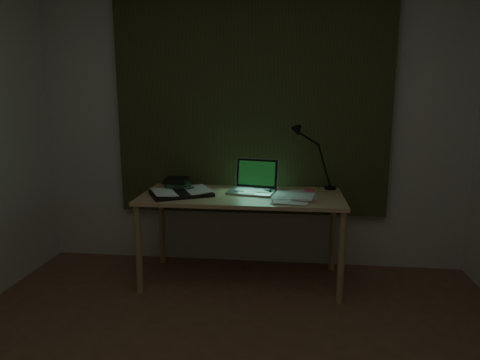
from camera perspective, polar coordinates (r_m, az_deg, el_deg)
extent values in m
cube|color=silver|center=(3.52, 1.55, 8.56)|extent=(3.50, 0.00, 2.50)
cube|color=#2F3118|center=(3.48, 1.51, 11.82)|extent=(2.20, 0.06, 2.00)
ellipsoid|color=black|center=(3.26, 3.77, -1.41)|extent=(0.08, 0.10, 0.03)
cube|color=#F2FF35|center=(3.39, 9.66, -1.22)|extent=(0.09, 0.09, 0.01)
cube|color=#EF5C77|center=(3.35, 9.26, -1.34)|extent=(0.09, 0.09, 0.02)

